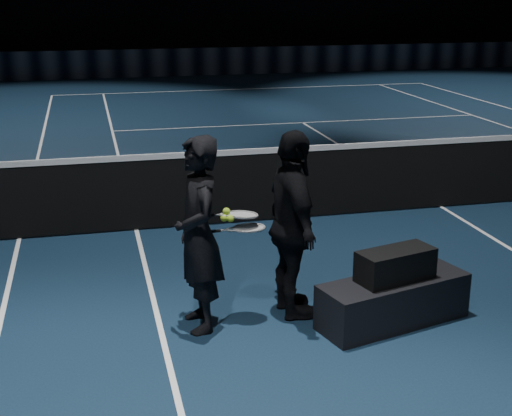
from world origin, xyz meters
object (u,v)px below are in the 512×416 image
(racket_bag, at_px, (395,265))
(tennis_balls, at_px, (227,216))
(player_a, at_px, (198,235))
(player_bench, at_px, (393,301))
(racket_lower, at_px, (249,228))
(player_b, at_px, (293,226))
(racket_upper, at_px, (242,215))

(racket_bag, relative_size, tennis_balls, 5.76)
(racket_bag, bearing_deg, tennis_balls, 151.31)
(racket_bag, bearing_deg, player_a, 153.98)
(player_bench, distance_m, racket_lower, 1.44)
(player_b, xyz_separation_m, tennis_balls, (-0.59, -0.03, 0.14))
(racket_bag, xyz_separation_m, racket_upper, (-1.28, 0.39, 0.43))
(player_a, bearing_deg, racket_bag, 73.93)
(player_a, height_order, racket_upper, player_a)
(racket_bag, xyz_separation_m, player_a, (-1.68, 0.33, 0.30))
(player_b, bearing_deg, racket_lower, 91.90)
(racket_lower, distance_m, racket_upper, 0.13)
(player_bench, height_order, racket_bag, racket_bag)
(player_a, xyz_separation_m, racket_lower, (0.45, 0.02, 0.02))
(racket_bag, relative_size, player_b, 0.40)
(racket_upper, relative_size, tennis_balls, 5.67)
(tennis_balls, bearing_deg, player_bench, -13.90)
(player_b, relative_size, racket_lower, 2.51)
(racket_lower, relative_size, racket_upper, 1.00)
(racket_bag, distance_m, player_b, 0.96)
(racket_lower, distance_m, tennis_balls, 0.23)
(racket_lower, bearing_deg, racket_upper, 141.34)
(racket_bag, relative_size, player_a, 0.40)
(player_bench, bearing_deg, tennis_balls, 151.31)
(racket_upper, xyz_separation_m, tennis_balls, (-0.14, -0.04, 0.01))
(player_a, relative_size, tennis_balls, 14.23)
(player_b, height_order, tennis_balls, player_b)
(racket_bag, xyz_separation_m, racket_lower, (-1.23, 0.36, 0.32))
(player_a, bearing_deg, racket_lower, 88.30)
(player_bench, distance_m, racket_bag, 0.35)
(player_bench, relative_size, racket_upper, 2.03)
(racket_lower, height_order, tennis_balls, tennis_balls)
(racket_bag, height_order, player_a, player_a)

